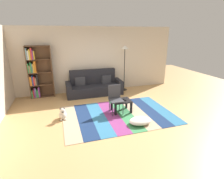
{
  "coord_description": "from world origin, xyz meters",
  "views": [
    {
      "loc": [
        -1.63,
        -4.8,
        2.46
      ],
      "look_at": [
        0.01,
        0.47,
        0.65
      ],
      "focal_mm": 28.01,
      "sensor_mm": 36.0,
      "label": 1
    }
  ],
  "objects": [
    {
      "name": "pouf",
      "position": [
        0.42,
        -0.86,
        0.1
      ],
      "size": [
        0.63,
        0.44,
        0.18
      ],
      "primitive_type": "ellipsoid",
      "color": "white",
      "rests_on": "rug"
    },
    {
      "name": "couch",
      "position": [
        -0.28,
        2.02,
        0.34
      ],
      "size": [
        2.26,
        0.8,
        1.0
      ],
      "color": "black",
      "rests_on": "ground_plane"
    },
    {
      "name": "ground_plane",
      "position": [
        0.0,
        0.0,
        0.0
      ],
      "size": [
        14.0,
        14.0,
        0.0
      ],
      "primitive_type": "plane",
      "color": "tan"
    },
    {
      "name": "standing_lamp",
      "position": [
        1.1,
        2.17,
        1.62
      ],
      "size": [
        0.32,
        0.32,
        1.94
      ],
      "color": "black",
      "rests_on": "ground_plane"
    },
    {
      "name": "rug",
      "position": [
        0.04,
        -0.13,
        0.0
      ],
      "size": [
        3.37,
        2.28,
        0.01
      ],
      "color": "tan",
      "rests_on": "ground_plane"
    },
    {
      "name": "coffee_table",
      "position": [
        0.2,
        0.07,
        0.32
      ],
      "size": [
        0.6,
        0.49,
        0.39
      ],
      "color": "black",
      "rests_on": "rug"
    },
    {
      "name": "bookshelf",
      "position": [
        -2.42,
        2.31,
        0.99
      ],
      "size": [
        0.9,
        0.28,
        2.0
      ],
      "color": "brown",
      "rests_on": "ground_plane"
    },
    {
      "name": "dog",
      "position": [
        -1.63,
        0.1,
        0.16
      ],
      "size": [
        0.22,
        0.35,
        0.4
      ],
      "color": "beige",
      "rests_on": "ground_plane"
    },
    {
      "name": "folding_chair",
      "position": [
        0.0,
        0.09,
        0.53
      ],
      "size": [
        0.4,
        0.4,
        0.9
      ],
      "rotation": [
        0.0,
        0.0,
        -0.9
      ],
      "color": "#38383D",
      "rests_on": "ground_plane"
    },
    {
      "name": "tv_remote",
      "position": [
        0.3,
        0.05,
        0.41
      ],
      "size": [
        0.05,
        0.15,
        0.02
      ],
      "primitive_type": "cube",
      "rotation": [
        0.0,
        0.0,
        0.05
      ],
      "color": "black",
      "rests_on": "coffee_table"
    },
    {
      "name": "back_wall",
      "position": [
        0.0,
        2.55,
        1.35
      ],
      "size": [
        6.8,
        0.1,
        2.7
      ],
      "primitive_type": "cube",
      "color": "beige",
      "rests_on": "ground_plane"
    }
  ]
}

